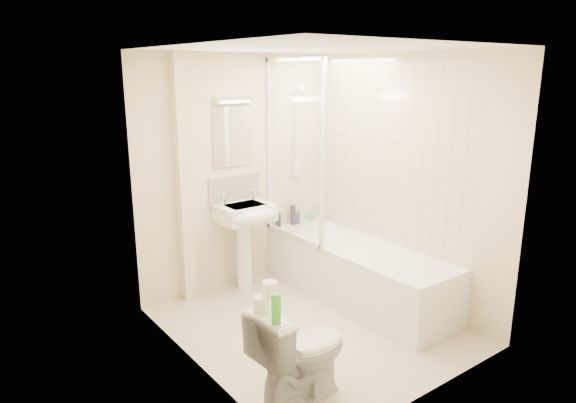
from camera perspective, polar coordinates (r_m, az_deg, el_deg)
floor at (r=4.74m, az=2.66°, el=-13.68°), size 2.50×2.50×0.00m
wall_back at (r=5.31m, az=-5.78°, el=3.13°), size 2.20×0.02×2.40m
wall_left at (r=3.73m, az=-10.31°, el=-1.90°), size 0.02×2.50×2.40m
wall_right at (r=5.07m, az=12.50°, el=2.31°), size 0.02×2.50×2.40m
ceiling at (r=4.19m, az=3.06°, el=16.69°), size 2.20×2.50×0.02m
tile_back at (r=5.68m, az=0.75°, el=6.24°), size 0.70×0.01×1.75m
tile_right at (r=5.15m, az=10.86°, el=5.13°), size 0.01×2.10×1.75m
pipe_boxing at (r=4.97m, az=-11.55°, el=2.14°), size 0.12×0.12×2.40m
splashback at (r=5.32m, az=-5.95°, el=1.28°), size 0.60×0.02×0.30m
mirror at (r=5.22m, az=-6.10°, el=7.16°), size 0.46×0.01×0.60m
strip_light at (r=5.17m, az=-6.08°, el=11.21°), size 0.42×0.07×0.07m
bathtub at (r=5.21m, az=7.73°, el=-7.60°), size 0.70×2.10×0.55m
shower_screen at (r=5.12m, az=0.64°, el=5.63°), size 0.04×0.92×1.80m
shower_fixture at (r=5.63m, az=1.02°, el=7.41°), size 0.10×0.16×0.99m
pedestal_sink at (r=5.21m, az=-4.59°, el=-2.37°), size 0.54×0.49×1.04m
bottle_black_a at (r=5.62m, az=-1.10°, el=-2.16°), size 0.06×0.06×0.16m
bottle_black_b at (r=5.73m, az=0.55°, el=-1.50°), size 0.06×0.06×0.22m
bottle_blue at (r=5.77m, az=1.00°, el=-1.85°), size 0.05×0.05×0.13m
bottle_cream at (r=5.81m, az=1.50°, el=-1.58°), size 0.05×0.05×0.16m
bottle_green at (r=5.91m, az=2.65°, el=-1.67°), size 0.06×0.06×0.09m
toilet at (r=3.66m, az=1.39°, el=-16.32°), size 0.50×0.76×0.72m
toilet_roll_lower at (r=3.38m, az=-3.00°, el=-11.26°), size 0.11×0.11×0.09m
toilet_roll_upper at (r=3.36m, az=-2.02°, el=-9.68°), size 0.10×0.10×0.10m
green_bottle at (r=3.20m, az=-1.32°, el=-11.81°), size 0.06×0.06×0.20m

